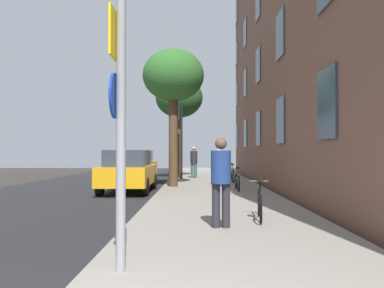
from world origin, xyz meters
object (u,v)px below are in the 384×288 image
bicycle_2 (232,175)px  pedestrian_0 (221,176)px  bicycle_1 (237,181)px  pedestrian_2 (194,160)px  pedestrian_1 (219,164)px  car_0 (129,171)px  sign_post (119,113)px  traffic_light (180,128)px  bicycle_0 (260,203)px  tree_far (179,99)px  car_1 (138,165)px  tree_near (173,78)px

bicycle_2 → pedestrian_0: bearing=-96.2°
bicycle_1 → pedestrian_2: size_ratio=0.90×
pedestrian_1 → car_0: pedestrian_1 is taller
sign_post → car_0: size_ratio=0.79×
pedestrian_1 → car_0: size_ratio=0.38×
traffic_light → car_0: (-1.72, -6.08, -2.00)m
bicycle_0 → pedestrian_1: size_ratio=1.00×
tree_far → pedestrian_2: tree_far is taller
car_1 → tree_far: bearing=27.3°
bicycle_2 → car_0: bearing=-139.4°
pedestrian_2 → car_1: pedestrian_2 is taller
pedestrian_1 → pedestrian_2: size_ratio=0.92×
pedestrian_0 → car_1: size_ratio=0.42×
bicycle_0 → car_0: 7.88m
traffic_light → bicycle_2: bearing=-42.7°
bicycle_1 → pedestrian_1: (-0.57, 1.87, 0.58)m
pedestrian_2 → bicycle_1: bearing=-76.7°
tree_near → pedestrian_0: size_ratio=3.33×
sign_post → tree_far: (-0.01, 17.96, 2.58)m
sign_post → pedestrian_0: (1.43, 2.78, -0.94)m
bicycle_2 → pedestrian_1: size_ratio=0.97×
tree_near → car_0: bearing=-141.4°
pedestrian_0 → pedestrian_2: bearing=92.3°
traffic_light → car_1: bearing=173.0°
bicycle_0 → bicycle_1: (0.19, 6.43, -0.00)m
bicycle_2 → car_1: size_ratio=0.38×
bicycle_2 → traffic_light: bearing=137.3°
tree_near → bicycle_0: (2.31, -8.12, -4.22)m
bicycle_2 → tree_near: bearing=-138.3°
bicycle_1 → bicycle_2: size_ratio=1.00×
tree_near → car_0: size_ratio=1.37×
tree_far → pedestrian_2: bearing=-44.2°
tree_far → bicycle_1: 9.26m
car_0 → car_1: bearing=95.3°
traffic_light → car_0: size_ratio=0.95×
bicycle_1 → pedestrian_1: 2.04m
tree_near → pedestrian_1: (1.93, 0.18, -3.64)m
traffic_light → bicycle_0: size_ratio=2.48×
sign_post → pedestrian_0: sign_post is taller
sign_post → pedestrian_1: bearing=80.8°
car_1 → car_0: bearing=-84.7°
sign_post → car_1: (-2.23, 16.82, -1.21)m
car_0 → bicycle_1: bearing=-5.2°
traffic_light → pedestrian_2: traffic_light is taller
car_0 → car_1: 6.39m
car_0 → pedestrian_0: bearing=-68.2°
pedestrian_2 → car_0: size_ratio=0.42×
sign_post → pedestrian_2: size_ratio=1.90×
bicycle_2 → car_0: size_ratio=0.37×
sign_post → bicycle_2: (2.67, 14.15, -1.58)m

